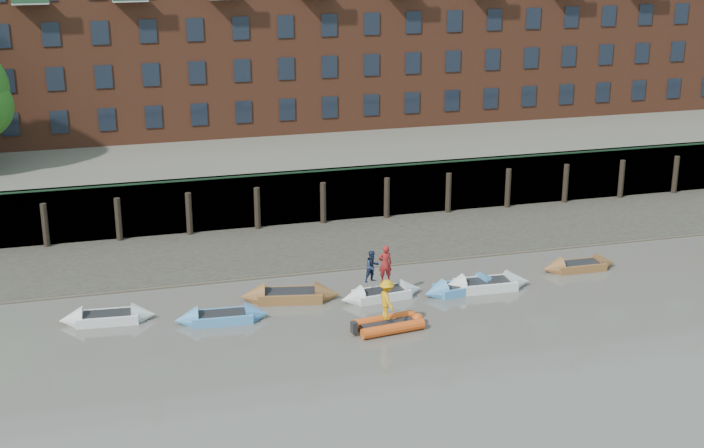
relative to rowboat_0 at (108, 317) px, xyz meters
name	(u,v)px	position (x,y,z in m)	size (l,w,h in m)	color
ground	(499,382)	(15.08, -10.37, -0.23)	(220.00, 220.00, 0.00)	#5D5851
foreshore	(373,241)	(15.08, 7.63, -0.23)	(110.00, 8.00, 0.50)	#3D382F
mud_band	(391,261)	(15.08, 4.23, -0.23)	(110.00, 1.60, 0.10)	#4C4336
river_wall	(352,193)	(15.08, 12.01, 1.37)	(110.00, 1.23, 3.30)	#2D2A26
bank_terrace	(304,143)	(15.08, 25.63, 1.37)	(110.00, 28.00, 3.20)	#5E594D
rowboat_0	(108,317)	(0.00, 0.00, 0.00)	(4.47, 1.63, 1.27)	silver
rowboat_1	(222,317)	(5.11, -1.36, 0.00)	(4.44, 1.56, 1.27)	#4789C3
rowboat_2	(290,295)	(8.69, 0.31, 0.02)	(5.04, 2.31, 1.41)	brown
rowboat_3	(382,294)	(13.09, -0.64, -0.01)	(4.37, 1.72, 1.24)	silver
rowboat_4	(462,287)	(17.23, -0.88, 0.00)	(4.51, 2.03, 1.26)	#4789C3
rowboat_5	(485,285)	(18.46, -0.90, 0.02)	(4.74, 1.54, 1.36)	silver
rowboat_6	(579,266)	(24.31, 0.33, -0.01)	(4.17, 1.27, 1.20)	brown
rib_tender	(391,324)	(12.42, -4.22, 0.02)	(3.39, 1.95, 0.57)	#D14A13
person_rower_a	(385,264)	(13.27, -0.58, 1.54)	(0.68, 0.45, 1.87)	maroon
person_rower_b	(372,266)	(12.66, -0.43, 1.41)	(0.78, 0.61, 1.60)	#19233F
person_rib_crew	(387,300)	(12.22, -4.22, 1.24)	(1.21, 0.69, 1.87)	orange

